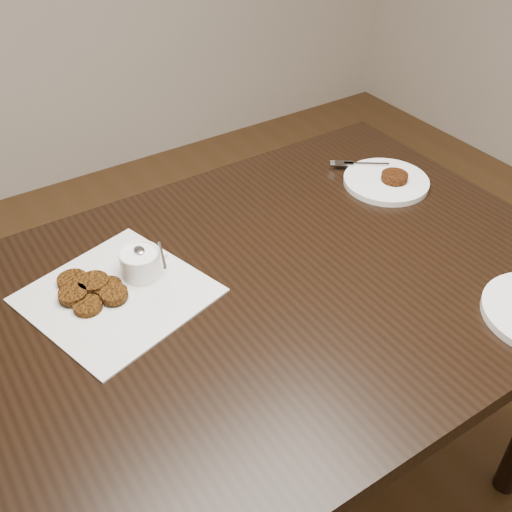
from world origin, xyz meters
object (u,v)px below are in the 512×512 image
Objects in this scene: napkin at (118,295)px; table at (249,410)px; sauce_ramekin at (139,251)px; plate_with_patty at (386,179)px.

table is at bearing -30.57° from napkin.
sauce_ramekin is (0.07, 0.03, 0.06)m from napkin.
sauce_ramekin is at bearing 179.01° from plate_with_patty.
table is at bearing -46.34° from sauce_ramekin.
sauce_ramekin is 0.65m from plate_with_patty.
plate_with_patty reaches higher than table.
napkin is 0.09m from sauce_ramekin.
napkin is 2.69× the size of sauce_ramekin.
table is 4.47× the size of napkin.
plate_with_patty is (0.65, -0.01, -0.05)m from sauce_ramekin.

